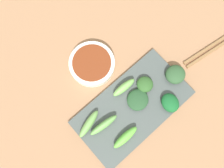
% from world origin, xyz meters
% --- Properties ---
extents(tabletop, '(2.10, 2.10, 0.02)m').
position_xyz_m(tabletop, '(0.00, 0.00, 0.01)').
color(tabletop, '#9F7250').
rests_on(tabletop, ground).
extents(sauce_bowl, '(0.14, 0.14, 0.03)m').
position_xyz_m(sauce_bowl, '(-0.11, -0.03, 0.04)').
color(sauce_bowl, white).
rests_on(sauce_bowl, tabletop).
extents(serving_plate, '(0.19, 0.35, 0.01)m').
position_xyz_m(serving_plate, '(0.07, -0.02, 0.03)').
color(serving_plate, '#47504E').
rests_on(serving_plate, tabletop).
extents(broccoli_stalk_0, '(0.05, 0.09, 0.03)m').
position_xyz_m(broccoli_stalk_0, '(0.02, -0.16, 0.04)').
color(broccoli_stalk_0, '#6AA04F').
rests_on(broccoli_stalk_0, serving_plate).
extents(broccoli_leafy_1, '(0.06, 0.06, 0.03)m').
position_xyz_m(broccoli_leafy_1, '(0.04, 0.05, 0.04)').
color(broccoli_leafy_1, '#2E5826').
rests_on(broccoli_leafy_1, serving_plate).
extents(broccoli_leafy_2, '(0.08, 0.08, 0.02)m').
position_xyz_m(broccoli_leafy_2, '(0.06, 0.00, 0.04)').
color(broccoli_leafy_2, '#254A2A').
rests_on(broccoli_leafy_2, serving_plate).
extents(broccoli_leafy_3, '(0.06, 0.07, 0.03)m').
position_xyz_m(broccoli_leafy_3, '(0.08, 0.14, 0.05)').
color(broccoli_leafy_3, '#2D522E').
rests_on(broccoli_leafy_3, serving_plate).
extents(broccoli_stalk_4, '(0.03, 0.08, 0.03)m').
position_xyz_m(broccoli_stalk_4, '(0.01, -0.01, 0.05)').
color(broccoli_stalk_4, '#78B958').
rests_on(broccoli_stalk_4, serving_plate).
extents(broccoli_leafy_5, '(0.07, 0.06, 0.03)m').
position_xyz_m(broccoli_leafy_5, '(0.13, 0.07, 0.05)').
color(broccoli_leafy_5, '#175B29').
rests_on(broccoli_leafy_5, serving_plate).
extents(broccoli_stalk_6, '(0.03, 0.10, 0.03)m').
position_xyz_m(broccoli_stalk_6, '(0.05, -0.13, 0.05)').
color(broccoli_stalk_6, '#6CA952').
rests_on(broccoli_stalk_6, serving_plate).
extents(broccoli_stalk_7, '(0.02, 0.09, 0.03)m').
position_xyz_m(broccoli_stalk_7, '(0.12, -0.10, 0.05)').
color(broccoli_stalk_7, '#61B740').
rests_on(broccoli_stalk_7, serving_plate).
extents(chopsticks, '(0.06, 0.23, 0.01)m').
position_xyz_m(chopsticks, '(0.10, 0.31, 0.02)').
color(chopsticks, olive).
rests_on(chopsticks, tabletop).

